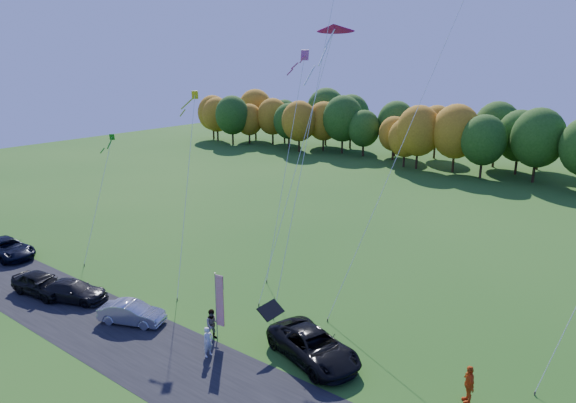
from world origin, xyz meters
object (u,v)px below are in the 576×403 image
Objects in this scene: silver_sedan at (132,313)px; feather_flag at (219,300)px; person_east at (469,384)px; black_suv at (313,346)px.

feather_flag is (5.88, 1.88, 1.92)m from silver_sedan.
feather_flag is at bearing -95.16° from silver_sedan.
silver_sedan is at bearing -111.67° from person_east.
black_suv is 3.08× the size of person_east.
silver_sedan is at bearing -162.29° from feather_flag.
silver_sedan is at bearing 125.18° from black_suv.
person_east is 0.46× the size of feather_flag.
black_suv is at bearing -95.73° from silver_sedan.
silver_sedan is (-11.40, -3.52, -0.15)m from black_suv.
person_east is 13.98m from feather_flag.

